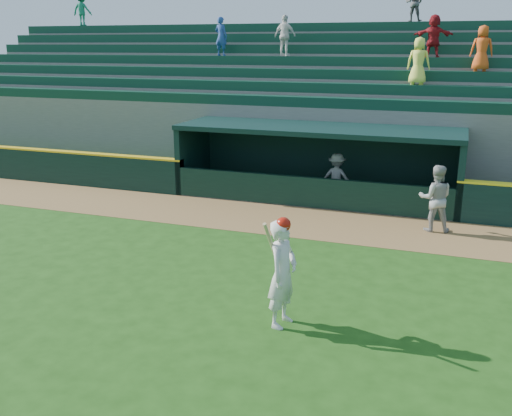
% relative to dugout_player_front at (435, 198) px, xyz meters
% --- Properties ---
extents(ground, '(120.00, 120.00, 0.00)m').
position_rel_dugout_player_front_xyz_m(ground, '(-3.98, -5.37, -0.95)').
color(ground, '#1D4711').
rests_on(ground, ground).
extents(warning_track, '(40.00, 3.00, 0.01)m').
position_rel_dugout_player_front_xyz_m(warning_track, '(-3.98, -0.47, -0.94)').
color(warning_track, brown).
rests_on(warning_track, ground).
extents(field_wall_left, '(15.50, 0.30, 1.20)m').
position_rel_dugout_player_front_xyz_m(field_wall_left, '(-16.23, 1.18, -0.35)').
color(field_wall_left, black).
rests_on(field_wall_left, ground).
extents(wall_stripe_left, '(15.50, 0.32, 0.06)m').
position_rel_dugout_player_front_xyz_m(wall_stripe_left, '(-16.23, 1.18, 0.28)').
color(wall_stripe_left, yellow).
rests_on(wall_stripe_left, field_wall_left).
extents(dugout_player_front, '(1.01, 0.84, 1.89)m').
position_rel_dugout_player_front_xyz_m(dugout_player_front, '(0.00, 0.00, 0.00)').
color(dugout_player_front, '#9E9F9A').
rests_on(dugout_player_front, ground).
extents(dugout_player_inside, '(1.08, 0.67, 1.60)m').
position_rel_dugout_player_front_xyz_m(dugout_player_inside, '(-3.28, 2.29, -0.14)').
color(dugout_player_inside, '#9A9A95').
rests_on(dugout_player_inside, ground).
extents(dugout, '(9.40, 2.80, 2.46)m').
position_rel_dugout_player_front_xyz_m(dugout, '(-3.98, 2.64, 0.41)').
color(dugout, slate).
rests_on(dugout, ground).
extents(stands, '(34.50, 6.25, 7.51)m').
position_rel_dugout_player_front_xyz_m(stands, '(-3.98, 7.21, 1.45)').
color(stands, slate).
rests_on(stands, ground).
extents(batter_at_plate, '(0.60, 0.89, 2.13)m').
position_rel_dugout_player_front_xyz_m(batter_at_plate, '(-2.36, -6.82, 0.10)').
color(batter_at_plate, silver).
rests_on(batter_at_plate, ground).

